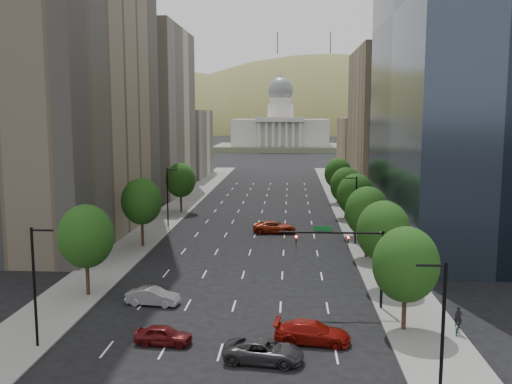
% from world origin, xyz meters
% --- Properties ---
extents(sidewalk_left, '(6.00, 200.00, 0.15)m').
position_xyz_m(sidewalk_left, '(-15.50, 60.00, 0.07)').
color(sidewalk_left, slate).
rests_on(sidewalk_left, ground).
extents(sidewalk_right, '(6.00, 200.00, 0.15)m').
position_xyz_m(sidewalk_right, '(15.50, 60.00, 0.07)').
color(sidewalk_right, slate).
rests_on(sidewalk_right, ground).
extents(midrise_cream_left, '(14.00, 30.00, 35.00)m').
position_xyz_m(midrise_cream_left, '(-25.00, 103.00, 17.50)').
color(midrise_cream_left, beige).
rests_on(midrise_cream_left, ground).
extents(filler_left, '(14.00, 26.00, 18.00)m').
position_xyz_m(filler_left, '(-25.00, 136.00, 9.00)').
color(filler_left, beige).
rests_on(filler_left, ground).
extents(tower_glass_right, '(16.00, 38.00, 60.00)m').
position_xyz_m(tower_glass_right, '(26.00, 58.00, 30.00)').
color(tower_glass_right, black).
rests_on(tower_glass_right, ground).
extents(parking_tan_right, '(14.00, 30.00, 30.00)m').
position_xyz_m(parking_tan_right, '(25.00, 100.00, 15.00)').
color(parking_tan_right, '#8C7759').
rests_on(parking_tan_right, ground).
extents(filler_right, '(14.00, 26.00, 16.00)m').
position_xyz_m(filler_right, '(25.00, 133.00, 8.00)').
color(filler_right, '#8C7759').
rests_on(filler_right, ground).
extents(tree_right_0, '(5.20, 5.20, 8.39)m').
position_xyz_m(tree_right_0, '(14.00, 25.00, 5.39)').
color(tree_right_0, '#382316').
rests_on(tree_right_0, ground).
extents(tree_right_1, '(5.20, 5.20, 8.75)m').
position_xyz_m(tree_right_1, '(14.00, 36.00, 5.75)').
color(tree_right_1, '#382316').
rests_on(tree_right_1, ground).
extents(tree_right_2, '(5.20, 5.20, 8.61)m').
position_xyz_m(tree_right_2, '(14.00, 48.00, 5.60)').
color(tree_right_2, '#382316').
rests_on(tree_right_2, ground).
extents(tree_right_3, '(5.20, 5.20, 8.89)m').
position_xyz_m(tree_right_3, '(14.00, 60.00, 5.89)').
color(tree_right_3, '#382316').
rests_on(tree_right_3, ground).
extents(tree_right_4, '(5.20, 5.20, 8.46)m').
position_xyz_m(tree_right_4, '(14.00, 74.00, 5.46)').
color(tree_right_4, '#382316').
rests_on(tree_right_4, ground).
extents(tree_right_5, '(5.20, 5.20, 8.75)m').
position_xyz_m(tree_right_5, '(14.00, 90.00, 5.75)').
color(tree_right_5, '#382316').
rests_on(tree_right_5, ground).
extents(tree_left_0, '(5.20, 5.20, 8.75)m').
position_xyz_m(tree_left_0, '(-14.00, 32.00, 5.75)').
color(tree_left_0, '#382316').
rests_on(tree_left_0, ground).
extents(tree_left_1, '(5.20, 5.20, 8.97)m').
position_xyz_m(tree_left_1, '(-14.00, 52.00, 5.96)').
color(tree_left_1, '#382316').
rests_on(tree_left_1, ground).
extents(tree_left_2, '(5.20, 5.20, 8.68)m').
position_xyz_m(tree_left_2, '(-14.00, 78.00, 5.68)').
color(tree_left_2, '#382316').
rests_on(tree_left_2, ground).
extents(streetlight_rs, '(1.70, 0.20, 9.00)m').
position_xyz_m(streetlight_rs, '(13.44, 12.00, 4.84)').
color(streetlight_rs, black).
rests_on(streetlight_rs, ground).
extents(streetlight_rn, '(1.70, 0.20, 9.00)m').
position_xyz_m(streetlight_rn, '(13.44, 55.00, 4.84)').
color(streetlight_rn, black).
rests_on(streetlight_rn, ground).
extents(streetlight_ls, '(1.70, 0.20, 9.00)m').
position_xyz_m(streetlight_ls, '(-13.44, 20.00, 4.84)').
color(streetlight_ls, black).
rests_on(streetlight_ls, ground).
extents(streetlight_ln, '(1.70, 0.20, 9.00)m').
position_xyz_m(streetlight_ln, '(-13.44, 65.00, 4.84)').
color(streetlight_ln, black).
rests_on(streetlight_ln, ground).
extents(traffic_signal, '(9.12, 0.40, 7.38)m').
position_xyz_m(traffic_signal, '(10.53, 30.00, 5.17)').
color(traffic_signal, black).
rests_on(traffic_signal, ground).
extents(capitol, '(60.00, 40.00, 35.20)m').
position_xyz_m(capitol, '(0.00, 249.71, 8.58)').
color(capitol, '#596647').
rests_on(capitol, ground).
extents(foothills, '(720.00, 413.00, 263.00)m').
position_xyz_m(foothills, '(34.67, 599.39, -37.78)').
color(foothills, olive).
rests_on(foothills, ground).
extents(car_dkgrey, '(5.83, 3.20, 1.55)m').
position_xyz_m(car_dkgrey, '(3.21, 18.61, 0.77)').
color(car_dkgrey, '#2F2F31').
rests_on(car_dkgrey, ground).
extents(car_red_near, '(5.95, 2.99, 1.66)m').
position_xyz_m(car_red_near, '(6.69, 22.13, 0.83)').
color(car_red_near, maroon).
rests_on(car_red_near, ground).
extents(car_maroon, '(4.39, 2.04, 1.45)m').
position_xyz_m(car_maroon, '(-4.38, 21.16, 0.73)').
color(car_maroon, '#510D0F').
rests_on(car_maroon, ground).
extents(car_silver, '(4.94, 2.23, 1.57)m').
position_xyz_m(car_silver, '(-7.29, 29.90, 0.79)').
color(car_silver, '#9B9BA0').
rests_on(car_silver, ground).
extents(car_red_far, '(6.35, 3.20, 1.72)m').
position_xyz_m(car_red_far, '(2.69, 61.91, 0.86)').
color(car_red_far, maroon).
rests_on(car_red_far, ground).
extents(cyclist, '(1.15, 1.73, 2.17)m').
position_xyz_m(cyclist, '(18.00, 24.24, 0.88)').
color(cyclist, black).
rests_on(cyclist, sidewalk_right).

